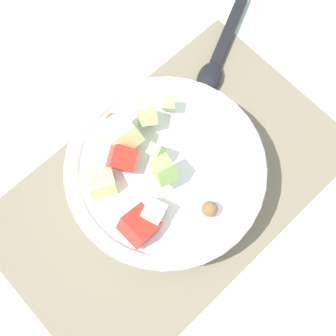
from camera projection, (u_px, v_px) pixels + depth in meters
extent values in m
plane|color=silver|center=(170.00, 186.00, 0.63)|extent=(2.40, 2.40, 0.00)
cube|color=#756B56|center=(171.00, 186.00, 0.63)|extent=(0.50, 0.31, 0.01)
cylinder|color=white|center=(168.00, 172.00, 0.60)|extent=(0.25, 0.25, 0.06)
torus|color=white|center=(168.00, 165.00, 0.58)|extent=(0.27, 0.27, 0.02)
cube|color=red|center=(122.00, 158.00, 0.55)|extent=(0.04, 0.05, 0.04)
cube|color=red|center=(139.00, 226.00, 0.53)|extent=(0.05, 0.04, 0.04)
cube|color=#A3CC6B|center=(155.00, 152.00, 0.55)|extent=(0.03, 0.02, 0.03)
cube|color=#A3CC6B|center=(147.00, 117.00, 0.57)|extent=(0.03, 0.04, 0.04)
cube|color=beige|center=(154.00, 211.00, 0.54)|extent=(0.04, 0.03, 0.03)
cube|color=#E5D684|center=(108.00, 133.00, 0.58)|extent=(0.04, 0.04, 0.03)
cube|color=beige|center=(122.00, 132.00, 0.56)|extent=(0.05, 0.05, 0.05)
cube|color=#93C160|center=(162.00, 168.00, 0.54)|extent=(0.03, 0.04, 0.04)
cube|color=#E5D684|center=(102.00, 183.00, 0.56)|extent=(0.05, 0.05, 0.03)
sphere|color=brown|center=(113.00, 120.00, 0.59)|extent=(0.02, 0.02, 0.03)
sphere|color=brown|center=(211.00, 208.00, 0.54)|extent=(0.03, 0.03, 0.03)
cube|color=#A3CC6B|center=(169.00, 103.00, 0.58)|extent=(0.03, 0.03, 0.03)
ellipsoid|color=black|center=(209.00, 78.00, 0.67)|extent=(0.07, 0.06, 0.01)
cube|color=black|center=(229.00, 31.00, 0.70)|extent=(0.14, 0.08, 0.01)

